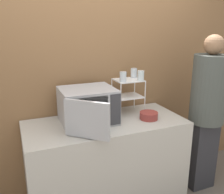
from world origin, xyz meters
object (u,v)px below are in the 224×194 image
object	(u,v)px
person	(207,107)
glass_back_right	(134,73)
microwave	(88,106)
dish_rack	(128,89)
glass_front_right	(141,75)
glass_front_left	(123,77)
bowl	(149,116)

from	to	relation	value
person	glass_back_right	bearing A→B (deg)	148.51
microwave	dish_rack	xyz separation A→B (m)	(0.48, 0.11, 0.09)
glass_back_right	glass_front_right	size ratio (longest dim) A/B	1.00
person	glass_front_left	bearing A→B (deg)	162.94
glass_front_right	bowl	xyz separation A→B (m)	(0.01, -0.17, -0.37)
dish_rack	person	world-z (taller)	person
dish_rack	bowl	xyz separation A→B (m)	(0.11, -0.26, -0.22)
glass_back_right	glass_front_left	bearing A→B (deg)	-143.24
glass_front_left	bowl	size ratio (longest dim) A/B	0.55
microwave	person	distance (m)	1.26
glass_front_left	person	xyz separation A→B (m)	(0.86, -0.26, -0.34)
microwave	person	world-z (taller)	person
microwave	dish_rack	bearing A→B (deg)	13.25
dish_rack	glass_back_right	world-z (taller)	glass_back_right
glass_front_right	person	bearing A→B (deg)	-20.88
dish_rack	glass_front_left	xyz separation A→B (m)	(-0.09, -0.07, 0.15)
glass_back_right	microwave	bearing A→B (deg)	-162.25
bowl	microwave	bearing A→B (deg)	166.13
microwave	person	size ratio (longest dim) A/B	0.42
bowl	glass_front_right	bearing A→B (deg)	92.28
dish_rack	glass_back_right	xyz separation A→B (m)	(0.10, 0.07, 0.15)
glass_front_left	glass_front_right	xyz separation A→B (m)	(0.19, -0.01, 0.00)
glass_front_right	person	size ratio (longest dim) A/B	0.06
bowl	person	world-z (taller)	person
microwave	glass_back_right	world-z (taller)	glass_back_right
microwave	glass_front_left	world-z (taller)	glass_front_left
microwave	glass_front_right	size ratio (longest dim) A/B	7.19
person	dish_rack	bearing A→B (deg)	156.30
microwave	glass_front_left	size ratio (longest dim) A/B	7.19
microwave	glass_front_left	xyz separation A→B (m)	(0.38, 0.04, 0.24)
microwave	bowl	bearing A→B (deg)	-13.87
microwave	bowl	size ratio (longest dim) A/B	3.98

